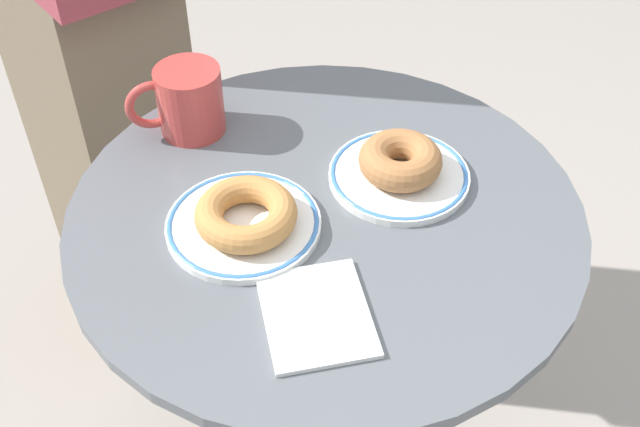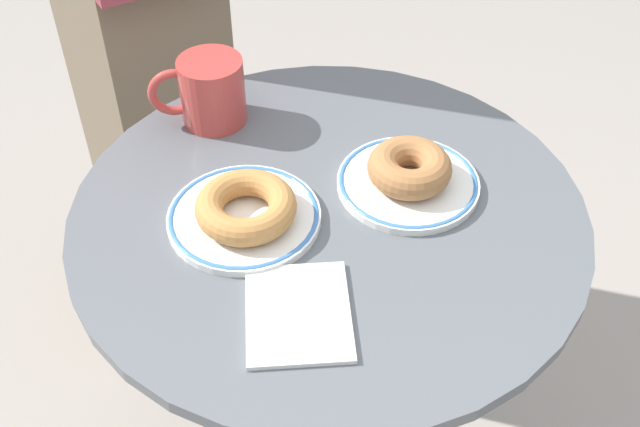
{
  "view_description": "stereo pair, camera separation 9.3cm",
  "coord_description": "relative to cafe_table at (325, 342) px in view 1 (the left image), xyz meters",
  "views": [
    {
      "loc": [
        -0.15,
        -0.69,
        1.43
      ],
      "look_at": [
        -0.01,
        -0.03,
        0.79
      ],
      "focal_mm": 43.68,
      "sensor_mm": 36.0,
      "label": 1
    },
    {
      "loc": [
        -0.06,
        -0.7,
        1.43
      ],
      "look_at": [
        -0.01,
        -0.03,
        0.79
      ],
      "focal_mm": 43.68,
      "sensor_mm": 36.0,
      "label": 2
    }
  ],
  "objects": [
    {
      "name": "paper_napkin",
      "position": [
        -0.05,
        -0.17,
        0.28
      ],
      "size": [
        0.11,
        0.14,
        0.01
      ],
      "primitive_type": "cube",
      "rotation": [
        0.0,
        0.0,
        0.01
      ],
      "color": "white",
      "rests_on": "cafe_table"
    },
    {
      "name": "coffee_mug",
      "position": [
        -0.15,
        0.19,
        0.32
      ],
      "size": [
        0.13,
        0.09,
        0.09
      ],
      "color": "#B73D38",
      "rests_on": "cafe_table"
    },
    {
      "name": "cafe_table",
      "position": [
        0.0,
        0.0,
        0.0
      ],
      "size": [
        0.64,
        0.64,
        0.77
      ],
      "color": "#565B60",
      "rests_on": "ground"
    },
    {
      "name": "plate_right",
      "position": [
        0.1,
        0.03,
        0.28
      ],
      "size": [
        0.18,
        0.18,
        0.01
      ],
      "color": "white",
      "rests_on": "cafe_table"
    },
    {
      "name": "donut_cinnamon",
      "position": [
        0.1,
        0.03,
        0.3
      ],
      "size": [
        0.14,
        0.14,
        0.04
      ],
      "primitive_type": "torus",
      "rotation": [
        0.0,
        0.0,
        3.52
      ],
      "color": "#A36B3D",
      "rests_on": "plate_right"
    },
    {
      "name": "plate_left",
      "position": [
        -0.1,
        -0.02,
        0.28
      ],
      "size": [
        0.19,
        0.19,
        0.01
      ],
      "color": "white",
      "rests_on": "cafe_table"
    },
    {
      "name": "donut_old_fashioned",
      "position": [
        -0.1,
        -0.02,
        0.3
      ],
      "size": [
        0.17,
        0.17,
        0.03
      ],
      "primitive_type": "torus",
      "rotation": [
        0.0,
        0.0,
        3.93
      ],
      "color": "#BC7F42",
      "rests_on": "plate_left"
    }
  ]
}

